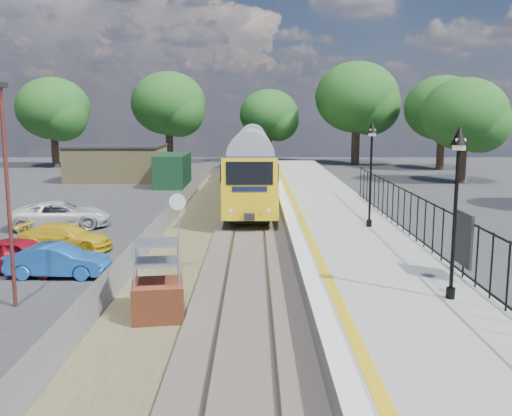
{
  "coord_description": "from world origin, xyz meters",
  "views": [
    {
      "loc": [
        0.25,
        -18.69,
        5.76
      ],
      "look_at": [
        0.3,
        4.33,
        2.0
      ],
      "focal_mm": 40.0,
      "sensor_mm": 36.0,
      "label": 1
    }
  ],
  "objects_px": {
    "victorian_lamp_north": "(372,149)",
    "car_red": "(22,255)",
    "train": "(252,157)",
    "victorian_lamp_south": "(457,172)",
    "car_yellow": "(66,237)",
    "car_blue": "(58,261)",
    "car_white": "(61,215)",
    "speed_sign": "(178,219)",
    "brick_plinth": "(157,282)",
    "carpark_lamp": "(7,181)"
  },
  "relations": [
    {
      "from": "car_red",
      "to": "car_white",
      "type": "bearing_deg",
      "value": 21.45
    },
    {
      "from": "victorian_lamp_north",
      "to": "car_yellow",
      "type": "xyz_separation_m",
      "value": [
        -13.18,
        -0.76,
        -3.72
      ]
    },
    {
      "from": "car_white",
      "to": "car_blue",
      "type": "bearing_deg",
      "value": -174.37
    },
    {
      "from": "brick_plinth",
      "to": "victorian_lamp_south",
      "type": "bearing_deg",
      "value": -5.92
    },
    {
      "from": "carpark_lamp",
      "to": "car_red",
      "type": "relative_size",
      "value": 1.73
    },
    {
      "from": "victorian_lamp_north",
      "to": "carpark_lamp",
      "type": "xyz_separation_m",
      "value": [
        -12.34,
        -8.03,
        -0.47
      ]
    },
    {
      "from": "carpark_lamp",
      "to": "car_blue",
      "type": "bearing_deg",
      "value": 86.38
    },
    {
      "from": "victorian_lamp_south",
      "to": "brick_plinth",
      "type": "relative_size",
      "value": 2.0
    },
    {
      "from": "car_white",
      "to": "victorian_lamp_south",
      "type": "bearing_deg",
      "value": -145.26
    },
    {
      "from": "victorian_lamp_north",
      "to": "speed_sign",
      "type": "relative_size",
      "value": 1.52
    },
    {
      "from": "brick_plinth",
      "to": "car_yellow",
      "type": "bearing_deg",
      "value": 122.58
    },
    {
      "from": "brick_plinth",
      "to": "speed_sign",
      "type": "distance_m",
      "value": 4.61
    },
    {
      "from": "speed_sign",
      "to": "brick_plinth",
      "type": "bearing_deg",
      "value": -84.08
    },
    {
      "from": "victorian_lamp_south",
      "to": "train",
      "type": "height_order",
      "value": "victorian_lamp_south"
    },
    {
      "from": "speed_sign",
      "to": "car_blue",
      "type": "relative_size",
      "value": 0.84
    },
    {
      "from": "carpark_lamp",
      "to": "brick_plinth",
      "type": "bearing_deg",
      "value": -14.11
    },
    {
      "from": "speed_sign",
      "to": "car_red",
      "type": "distance_m",
      "value": 6.01
    },
    {
      "from": "victorian_lamp_south",
      "to": "car_yellow",
      "type": "distance_m",
      "value": 16.68
    },
    {
      "from": "victorian_lamp_north",
      "to": "victorian_lamp_south",
      "type": "bearing_deg",
      "value": -88.85
    },
    {
      "from": "brick_plinth",
      "to": "car_yellow",
      "type": "relative_size",
      "value": 0.58
    },
    {
      "from": "victorian_lamp_south",
      "to": "brick_plinth",
      "type": "xyz_separation_m",
      "value": [
        -8.0,
        0.83,
        -3.19
      ]
    },
    {
      "from": "car_white",
      "to": "victorian_lamp_north",
      "type": "bearing_deg",
      "value": -117.84
    },
    {
      "from": "brick_plinth",
      "to": "speed_sign",
      "type": "height_order",
      "value": "speed_sign"
    },
    {
      "from": "train",
      "to": "car_red",
      "type": "height_order",
      "value": "train"
    },
    {
      "from": "speed_sign",
      "to": "victorian_lamp_north",
      "type": "bearing_deg",
      "value": 36.79
    },
    {
      "from": "car_blue",
      "to": "car_white",
      "type": "bearing_deg",
      "value": 19.81
    },
    {
      "from": "victorian_lamp_south",
      "to": "train",
      "type": "relative_size",
      "value": 0.11
    },
    {
      "from": "train",
      "to": "car_yellow",
      "type": "bearing_deg",
      "value": -108.57
    },
    {
      "from": "victorian_lamp_south",
      "to": "train",
      "type": "distance_m",
      "value": 33.2
    },
    {
      "from": "carpark_lamp",
      "to": "car_red",
      "type": "distance_m",
      "value": 5.1
    },
    {
      "from": "car_blue",
      "to": "car_white",
      "type": "xyz_separation_m",
      "value": [
        -2.9,
        8.95,
        0.1
      ]
    },
    {
      "from": "car_red",
      "to": "speed_sign",
      "type": "bearing_deg",
      "value": -82.16
    },
    {
      "from": "train",
      "to": "speed_sign",
      "type": "bearing_deg",
      "value": -95.22
    },
    {
      "from": "car_yellow",
      "to": "brick_plinth",
      "type": "bearing_deg",
      "value": -140.07
    },
    {
      "from": "victorian_lamp_north",
      "to": "car_blue",
      "type": "distance_m",
      "value": 13.56
    },
    {
      "from": "victorian_lamp_south",
      "to": "car_white",
      "type": "distance_m",
      "value": 21.12
    },
    {
      "from": "victorian_lamp_north",
      "to": "speed_sign",
      "type": "height_order",
      "value": "victorian_lamp_north"
    },
    {
      "from": "train",
      "to": "car_red",
      "type": "xyz_separation_m",
      "value": [
        -8.33,
        -26.92,
        -1.68
      ]
    },
    {
      "from": "victorian_lamp_south",
      "to": "victorian_lamp_north",
      "type": "height_order",
      "value": "same"
    },
    {
      "from": "speed_sign",
      "to": "train",
      "type": "bearing_deg",
      "value": 90.69
    },
    {
      "from": "victorian_lamp_south",
      "to": "carpark_lamp",
      "type": "xyz_separation_m",
      "value": [
        -12.54,
        1.97,
        -0.47
      ]
    },
    {
      "from": "victorian_lamp_south",
      "to": "speed_sign",
      "type": "bearing_deg",
      "value": 146.3
    },
    {
      "from": "car_red",
      "to": "train",
      "type": "bearing_deg",
      "value": -5.24
    },
    {
      "from": "victorian_lamp_south",
      "to": "brick_plinth",
      "type": "bearing_deg",
      "value": 174.08
    },
    {
      "from": "victorian_lamp_north",
      "to": "car_red",
      "type": "xyz_separation_m",
      "value": [
        -13.63,
        -4.25,
        -3.64
      ]
    },
    {
      "from": "carpark_lamp",
      "to": "car_yellow",
      "type": "bearing_deg",
      "value": 96.54
    },
    {
      "from": "train",
      "to": "car_blue",
      "type": "height_order",
      "value": "train"
    },
    {
      "from": "brick_plinth",
      "to": "car_red",
      "type": "bearing_deg",
      "value": 139.8
    },
    {
      "from": "car_yellow",
      "to": "car_white",
      "type": "relative_size",
      "value": 0.81
    },
    {
      "from": "victorian_lamp_north",
      "to": "car_red",
      "type": "relative_size",
      "value": 1.19
    }
  ]
}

